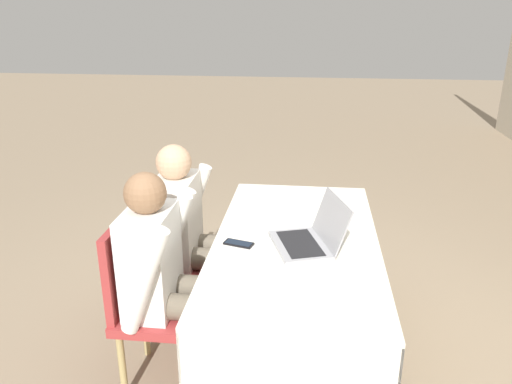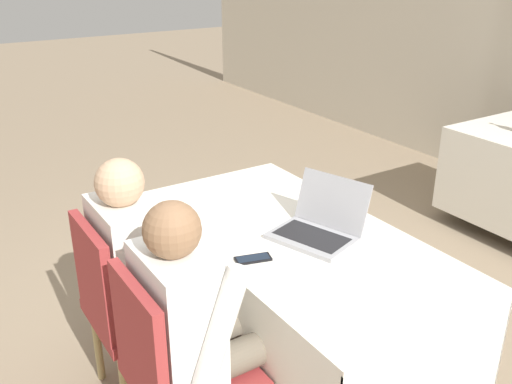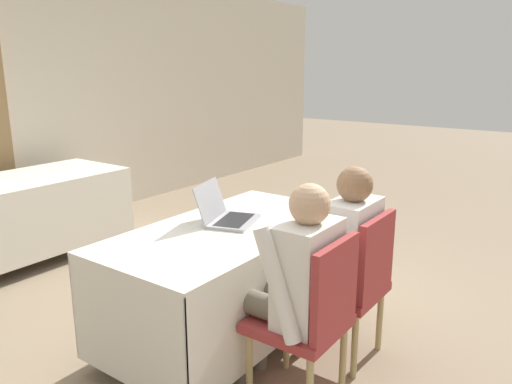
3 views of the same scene
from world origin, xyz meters
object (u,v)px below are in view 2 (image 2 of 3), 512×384
Objects in this scene: chair_near_left at (126,303)px; person_checkered_shirt at (145,265)px; person_white_shirt at (197,323)px; cell_phone at (253,259)px; chair_near_right at (174,368)px; laptop at (318,227)px.

chair_near_left is 0.77× the size of person_checkered_shirt.
person_white_shirt is (0.49, 0.10, 0.16)m from chair_near_left.
cell_phone is 0.49m from person_checkered_shirt.
person_white_shirt reaches higher than cell_phone.
person_checkered_shirt and person_white_shirt have the same top height.
person_checkered_shirt is at bearing 0.00° from person_white_shirt.
person_white_shirt is at bearing -180.00° from person_checkered_shirt.
cell_phone is 0.18× the size of chair_near_left.
chair_near_right reaches higher than cell_phone.
chair_near_left is 0.19m from person_checkered_shirt.
chair_near_right is 0.19m from person_white_shirt.
cell_phone is (0.02, -0.35, -0.04)m from laptop.
cell_phone is at bearing -71.21° from chair_near_right.
laptop is 0.86m from chair_near_right.
person_checkered_shirt reaches higher than cell_phone.
cell_phone is at bearing -66.07° from person_white_shirt.
person_checkered_shirt reaches higher than laptop.
chair_near_right is at bearing 90.00° from person_white_shirt.
person_white_shirt is at bearing -90.00° from chair_near_right.
person_white_shirt reaches higher than chair_near_left.
chair_near_right is at bearing 168.26° from person_checkered_shirt.
person_white_shirt is (0.00, 0.10, 0.16)m from chair_near_right.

